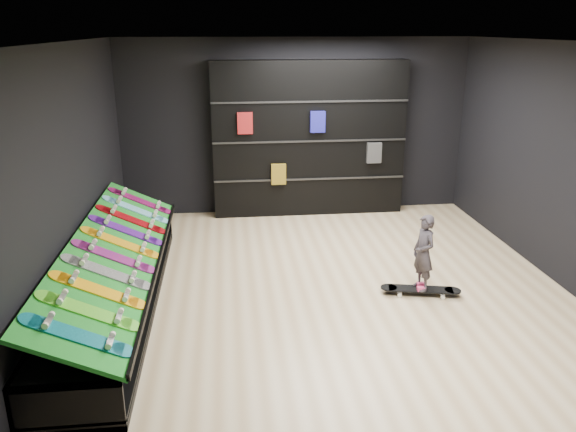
{
  "coord_description": "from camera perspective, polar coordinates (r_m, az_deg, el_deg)",
  "views": [
    {
      "loc": [
        -1.21,
        -6.14,
        3.16
      ],
      "look_at": [
        -0.5,
        0.2,
        1.0
      ],
      "focal_mm": 35.0,
      "sensor_mm": 36.0,
      "label": 1
    }
  ],
  "objects": [
    {
      "name": "floor",
      "position": [
        7.01,
        4.29,
        -8.14
      ],
      "size": [
        6.0,
        7.0,
        0.01
      ],
      "primitive_type": "cube",
      "color": "#CBB389",
      "rests_on": "ground"
    },
    {
      "name": "ceiling",
      "position": [
        6.26,
        4.98,
        17.17
      ],
      "size": [
        6.0,
        7.0,
        0.01
      ],
      "primitive_type": "cube",
      "color": "white",
      "rests_on": "ground"
    },
    {
      "name": "wall_back",
      "position": [
        9.86,
        0.75,
        9.01
      ],
      "size": [
        6.0,
        0.02,
        3.0
      ],
      "primitive_type": "cube",
      "color": "black",
      "rests_on": "ground"
    },
    {
      "name": "wall_front",
      "position": [
        3.35,
        16.13,
        -11.86
      ],
      "size": [
        6.0,
        0.02,
        3.0
      ],
      "primitive_type": "cube",
      "color": "black",
      "rests_on": "ground"
    },
    {
      "name": "wall_left",
      "position": [
        6.61,
        -21.9,
        2.78
      ],
      "size": [
        0.02,
        7.0,
        3.0
      ],
      "primitive_type": "cube",
      "color": "black",
      "rests_on": "ground"
    },
    {
      "name": "display_rack",
      "position": [
        6.93,
        -17.04,
        -7.03
      ],
      "size": [
        0.9,
        4.5,
        0.5
      ],
      "primitive_type": null,
      "color": "black",
      "rests_on": "ground"
    },
    {
      "name": "turf_ramp",
      "position": [
        6.74,
        -16.99,
        -3.48
      ],
      "size": [
        0.92,
        4.5,
        0.46
      ],
      "primitive_type": "cube",
      "rotation": [
        0.0,
        0.44,
        0.0
      ],
      "color": "#106917",
      "rests_on": "display_rack"
    },
    {
      "name": "back_shelving",
      "position": [
        9.74,
        2.14,
        7.81
      ],
      "size": [
        3.3,
        0.39,
        2.64
      ],
      "primitive_type": "cube",
      "color": "black",
      "rests_on": "ground"
    },
    {
      "name": "floor_skateboard",
      "position": [
        7.2,
        13.3,
        -7.51
      ],
      "size": [
        1.0,
        0.43,
        0.09
      ],
      "primitive_type": null,
      "rotation": [
        0.0,
        0.0,
        -0.22
      ],
      "color": "black",
      "rests_on": "ground"
    },
    {
      "name": "child",
      "position": [
        7.06,
        13.5,
        -5.06
      ],
      "size": [
        0.2,
        0.24,
        0.57
      ],
      "primitive_type": "imported",
      "rotation": [
        0.0,
        0.0,
        -1.35
      ],
      "color": "black",
      "rests_on": "floor_skateboard"
    },
    {
      "name": "display_board_0",
      "position": [
        5.05,
        -20.58,
        -11.29
      ],
      "size": [
        0.93,
        0.22,
        0.5
      ],
      "primitive_type": null,
      "rotation": [
        0.0,
        0.44,
        0.0
      ],
      "color": "#0C8C99",
      "rests_on": "turf_ramp"
    },
    {
      "name": "display_board_1",
      "position": [
        5.41,
        -19.55,
        -9.09
      ],
      "size": [
        0.93,
        0.22,
        0.5
      ],
      "primitive_type": null,
      "rotation": [
        0.0,
        0.44,
        0.0
      ],
      "color": "green",
      "rests_on": "turf_ramp"
    },
    {
      "name": "display_board_2",
      "position": [
        5.78,
        -18.67,
        -7.15
      ],
      "size": [
        0.93,
        0.22,
        0.5
      ],
      "primitive_type": null,
      "rotation": [
        0.0,
        0.44,
        0.0
      ],
      "color": "yellow",
      "rests_on": "turf_ramp"
    },
    {
      "name": "display_board_3",
      "position": [
        6.15,
        -17.9,
        -5.45
      ],
      "size": [
        0.93,
        0.22,
        0.5
      ],
      "primitive_type": null,
      "rotation": [
        0.0,
        0.44,
        0.0
      ],
      "color": "black",
      "rests_on": "turf_ramp"
    },
    {
      "name": "display_board_4",
      "position": [
        6.53,
        -17.22,
        -3.95
      ],
      "size": [
        0.93,
        0.22,
        0.5
      ],
      "primitive_type": null,
      "rotation": [
        0.0,
        0.44,
        0.0
      ],
      "color": "#2626BF",
      "rests_on": "turf_ramp"
    },
    {
      "name": "display_board_5",
      "position": [
        6.92,
        -16.62,
        -2.61
      ],
      "size": [
        0.93,
        0.22,
        0.5
      ],
      "primitive_type": null,
      "rotation": [
        0.0,
        0.44,
        0.0
      ],
      "color": "orange",
      "rests_on": "turf_ramp"
    },
    {
      "name": "display_board_6",
      "position": [
        7.31,
        -16.08,
        -1.42
      ],
      "size": [
        0.93,
        0.22,
        0.5
      ],
      "primitive_type": null,
      "rotation": [
        0.0,
        0.44,
        0.0
      ],
      "color": "purple",
      "rests_on": "turf_ramp"
    },
    {
      "name": "display_board_7",
      "position": [
        7.7,
        -15.6,
        -0.34
      ],
      "size": [
        0.93,
        0.22,
        0.5
      ],
      "primitive_type": null,
      "rotation": [
        0.0,
        0.44,
        0.0
      ],
      "color": "red",
      "rests_on": "turf_ramp"
    },
    {
      "name": "display_board_8",
      "position": [
        8.1,
        -15.16,
        0.63
      ],
      "size": [
        0.93,
        0.22,
        0.5
      ],
      "primitive_type": null,
      "rotation": [
        0.0,
        0.44,
        0.0
      ],
      "color": "#0CB2E5",
      "rests_on": "turf_ramp"
    },
    {
      "name": "display_board_9",
      "position": [
        8.49,
        -14.77,
        1.51
      ],
      "size": [
        0.93,
        0.22,
        0.5
      ],
      "primitive_type": null,
      "rotation": [
        0.0,
        0.44,
        0.0
      ],
      "color": "#E5198C",
      "rests_on": "turf_ramp"
    }
  ]
}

